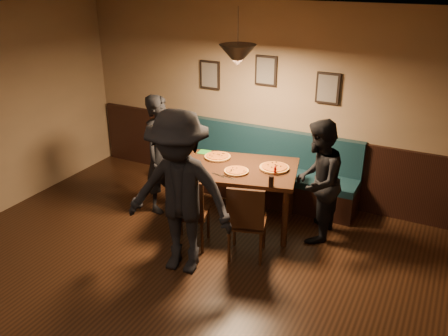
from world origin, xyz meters
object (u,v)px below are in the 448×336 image
object	(u,v)px
chair_near_right	(247,220)
soda_glass	(271,181)
dining_table	(236,196)
diner_right	(317,181)
booth_bench	(256,165)
diner_left	(162,154)
tabasco_bottle	(275,170)
chair_near_left	(191,211)
diner_front	(179,194)

from	to	relation	value
chair_near_right	soda_glass	distance (m)	0.53
dining_table	diner_right	size ratio (longest dim) A/B	0.99
booth_bench	dining_table	world-z (taller)	booth_bench
diner_left	tabasco_bottle	world-z (taller)	diner_left
chair_near_left	diner_front	size ratio (longest dim) A/B	0.50
dining_table	chair_near_left	size ratio (longest dim) A/B	1.64
diner_left	diner_front	size ratio (longest dim) A/B	0.88
chair_near_left	diner_front	distance (m)	0.69
dining_table	chair_near_left	xyz separation A→B (m)	(-0.27, -0.71, 0.06)
diner_left	diner_right	size ratio (longest dim) A/B	1.06
diner_left	tabasco_bottle	bearing A→B (deg)	-84.48
diner_right	chair_near_left	bearing A→B (deg)	-59.06
chair_near_left	chair_near_right	bearing A→B (deg)	-9.48
diner_right	chair_near_right	bearing A→B (deg)	-39.82
diner_left	soda_glass	size ratio (longest dim) A/B	12.40
diner_front	booth_bench	bearing A→B (deg)	81.94
dining_table	diner_left	bearing A→B (deg)	169.12
dining_table	diner_front	size ratio (longest dim) A/B	0.82
dining_table	chair_near_left	distance (m)	0.77
soda_glass	booth_bench	bearing A→B (deg)	120.53
booth_bench	diner_right	size ratio (longest dim) A/B	1.92
tabasco_bottle	diner_left	bearing A→B (deg)	-177.76
diner_right	soda_glass	size ratio (longest dim) A/B	11.68
diner_right	diner_front	xyz separation A→B (m)	(-1.15, -1.33, 0.16)
booth_bench	diner_right	bearing A→B (deg)	-32.64
diner_right	diner_left	bearing A→B (deg)	-86.81
dining_table	soda_glass	size ratio (longest dim) A/B	11.52
diner_front	soda_glass	distance (m)	1.12
diner_left	tabasco_bottle	distance (m)	1.64
dining_table	chair_near_left	world-z (taller)	chair_near_left
diner_left	soda_glass	distance (m)	1.74
booth_bench	chair_near_left	size ratio (longest dim) A/B	3.18
dining_table	soda_glass	xyz separation A→B (m)	(0.61, -0.33, 0.48)
diner_right	diner_front	distance (m)	1.77
tabasco_bottle	chair_near_right	bearing A→B (deg)	-97.73
dining_table	tabasco_bottle	bearing A→B (deg)	-14.48
booth_bench	chair_near_left	distance (m)	1.60
chair_near_left	diner_front	bearing A→B (deg)	-88.44
chair_near_right	soda_glass	size ratio (longest dim) A/B	7.25
booth_bench	diner_front	size ratio (longest dim) A/B	1.59
diner_front	dining_table	bearing A→B (deg)	76.90
tabasco_bottle	diner_right	bearing A→B (deg)	16.51
diner_front	diner_left	bearing A→B (deg)	124.05
chair_near_right	soda_glass	world-z (taller)	chair_near_right
chair_near_right	diner_left	distance (m)	1.69
dining_table	chair_near_right	world-z (taller)	chair_near_right
chair_near_left	soda_glass	size ratio (longest dim) A/B	7.04
diner_front	soda_glass	world-z (taller)	diner_front
booth_bench	soda_glass	bearing A→B (deg)	-59.47
dining_table	chair_near_right	xyz separation A→B (m)	(0.45, -0.62, 0.07)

